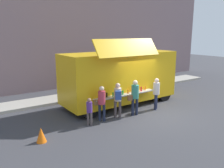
# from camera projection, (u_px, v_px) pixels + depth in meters

# --- Properties ---
(ground_plane) EXTENTS (60.00, 60.00, 0.00)m
(ground_plane) POSITION_uv_depth(u_px,v_px,m) (149.00, 113.00, 11.19)
(ground_plane) COLOR #38383D
(curb_strip) EXTENTS (28.00, 1.60, 0.15)m
(curb_strip) POSITION_uv_depth(u_px,v_px,m) (33.00, 103.00, 12.55)
(curb_strip) COLOR #9E998E
(curb_strip) RESTS_ON ground
(building_behind) EXTENTS (32.00, 2.40, 9.21)m
(building_behind) POSITION_uv_depth(u_px,v_px,m) (27.00, 22.00, 15.28)
(building_behind) COLOR slate
(building_behind) RESTS_ON ground
(food_truck_main) EXTENTS (6.35, 2.92, 3.59)m
(food_truck_main) POSITION_uv_depth(u_px,v_px,m) (120.00, 76.00, 12.32)
(food_truck_main) COLOR gold
(food_truck_main) RESTS_ON ground
(traffic_cone_orange) EXTENTS (0.36, 0.36, 0.55)m
(traffic_cone_orange) POSITION_uv_depth(u_px,v_px,m) (41.00, 135.00, 8.13)
(traffic_cone_orange) COLOR orange
(traffic_cone_orange) RESTS_ON ground
(trash_bin) EXTENTS (0.60, 0.60, 0.93)m
(trash_bin) POSITION_uv_depth(u_px,v_px,m) (146.00, 80.00, 16.68)
(trash_bin) COLOR #2C6537
(trash_bin) RESTS_ON ground
(customer_front_ordering) EXTENTS (0.56, 0.35, 1.71)m
(customer_front_ordering) POSITION_uv_depth(u_px,v_px,m) (135.00, 95.00, 10.69)
(customer_front_ordering) COLOR #1D243A
(customer_front_ordering) RESTS_ON ground
(customer_mid_with_backpack) EXTENTS (0.46, 0.53, 1.63)m
(customer_mid_with_backpack) POSITION_uv_depth(u_px,v_px,m) (118.00, 97.00, 10.36)
(customer_mid_with_backpack) COLOR #4F4343
(customer_mid_with_backpack) RESTS_ON ground
(customer_rear_waiting) EXTENTS (0.43, 0.48, 1.59)m
(customer_rear_waiting) POSITION_uv_depth(u_px,v_px,m) (101.00, 100.00, 9.99)
(customer_rear_waiting) COLOR #1D2339
(customer_rear_waiting) RESTS_ON ground
(customer_extra_browsing) EXTENTS (0.33, 0.33, 1.63)m
(customer_extra_browsing) POSITION_uv_depth(u_px,v_px,m) (156.00, 91.00, 11.55)
(customer_extra_browsing) COLOR #1E223A
(customer_extra_browsing) RESTS_ON ground
(child_near_queue) EXTENTS (0.24, 0.24, 1.20)m
(child_near_queue) POSITION_uv_depth(u_px,v_px,m) (89.00, 109.00, 9.52)
(child_near_queue) COLOR #4F4444
(child_near_queue) RESTS_ON ground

